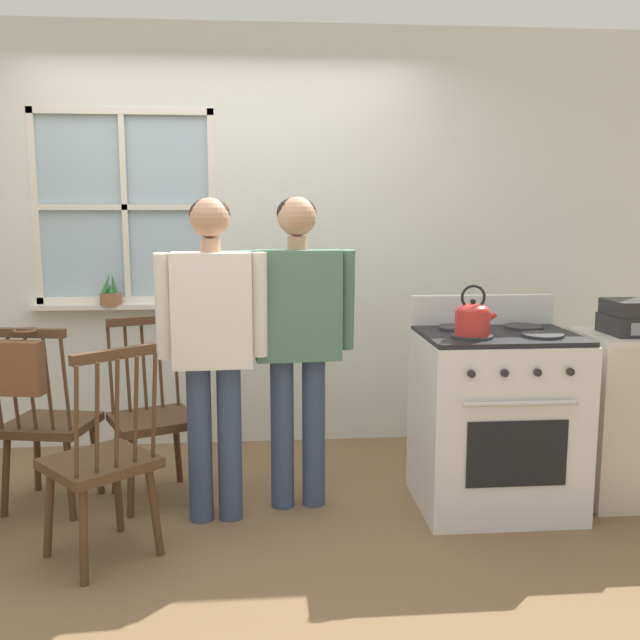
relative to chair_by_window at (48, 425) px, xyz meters
The scene contains 13 objects.
ground_plane 1.06m from the chair_by_window, 23.77° to the right, with size 16.00×16.00×0.00m, color brown.
wall_back 1.63m from the chair_by_window, 47.93° to the left, with size 6.40×0.16×2.70m.
chair_by_window is the anchor object (origin of this frame).
chair_near_wall 0.72m from the chair_by_window, 56.32° to the right, with size 0.58×0.58×0.97m.
chair_near_stove 0.53m from the chair_by_window, ahead, with size 0.54×0.53×0.97m.
person_elderly_left 1.04m from the chair_by_window, 14.71° to the right, with size 0.54×0.23×1.60m.
person_teen_center 1.40m from the chair_by_window, ahead, with size 0.59×0.24×1.61m.
stove 2.32m from the chair_by_window, ahead, with size 0.79×0.68×1.08m.
kettle 2.23m from the chair_by_window, ahead, with size 0.21×0.17×0.25m.
potted_plant 1.10m from the chair_by_window, 80.39° to the left, with size 0.14×0.14×0.21m.
handbag 0.43m from the chair_by_window, 101.13° to the right, with size 0.23×0.22×0.31m.
side_counter 3.08m from the chair_by_window, ahead, with size 0.55×0.50×0.90m.
stereo 3.12m from the chair_by_window, ahead, with size 0.34×0.29×0.18m.
Camera 1 is at (0.22, -3.28, 1.54)m, focal length 40.00 mm.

